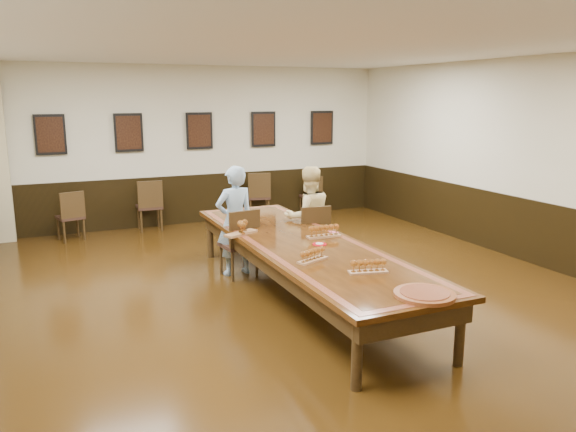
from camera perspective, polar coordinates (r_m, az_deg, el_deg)
name	(u,v)px	position (r m, az deg, el deg)	size (l,w,h in m)	color
floor	(303,298)	(7.45, 1.58, -8.36)	(8.00, 10.00, 0.02)	black
ceiling	(305,43)	(7.01, 1.74, 17.14)	(8.00, 10.00, 0.02)	white
wall_back	(199,145)	(11.74, -9.04, 7.10)	(8.00, 0.02, 3.20)	beige
wall_right	(539,162)	(9.49, 24.16, 5.03)	(0.02, 10.00, 3.20)	beige
chair_man	(238,242)	(8.21, -5.06, -2.68)	(0.47, 0.52, 1.01)	black
chair_woman	(311,236)	(8.57, 2.32, -2.07)	(0.47, 0.51, 1.00)	black
spare_chair_a	(70,215)	(10.97, -21.27, 0.06)	(0.43, 0.47, 0.92)	black
spare_chair_b	(149,205)	(11.32, -13.93, 1.10)	(0.47, 0.51, 1.00)	black
spare_chair_c	(258,195)	(12.07, -3.04, 2.12)	(0.47, 0.52, 1.01)	black
spare_chair_d	(310,195)	(12.53, 2.30, 2.16)	(0.40, 0.44, 0.86)	black
person_man	(235,221)	(8.23, -5.43, -0.48)	(0.59, 0.39, 1.62)	#4881B4
person_woman	(308,217)	(8.60, 2.07, -0.09)	(0.77, 0.60, 1.56)	#F9E29B
pink_phone	(334,232)	(7.74, 4.67, -1.68)	(0.07, 0.13, 0.01)	#EA4E77
wainscoting	(304,261)	(7.29, 1.60, -4.60)	(8.00, 10.00, 1.00)	black
conference_table	(304,253)	(7.26, 1.61, -3.76)	(1.40, 5.00, 0.76)	black
posters	(199,131)	(11.65, -8.99, 8.55)	(6.14, 0.04, 0.74)	black
flight_a	(242,228)	(7.63, -4.72, -1.25)	(0.52, 0.35, 0.19)	#8F613B
flight_b	(324,232)	(7.46, 3.67, -1.59)	(0.47, 0.16, 0.17)	#8F613B
flight_c	(313,255)	(6.39, 2.52, -4.02)	(0.42, 0.27, 0.15)	#8F613B
flight_d	(368,267)	(6.02, 8.16, -5.13)	(0.43, 0.22, 0.16)	#8F613B
red_plate_grp	(319,244)	(7.10, 3.22, -2.89)	(0.18, 0.18, 0.02)	red
carved_platter	(425,294)	(5.47, 13.71, -7.74)	(0.68, 0.68, 0.05)	#622B13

